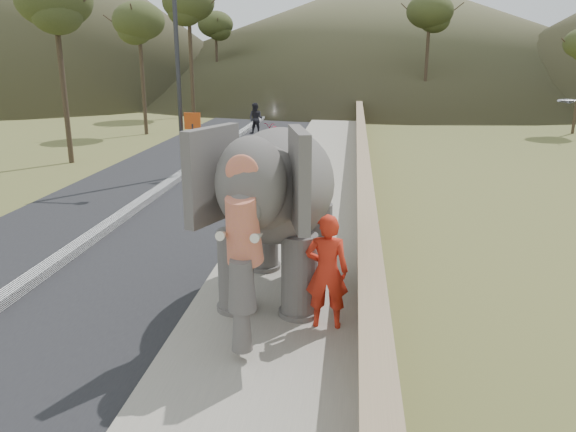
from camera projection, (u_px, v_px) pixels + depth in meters
The scene contains 12 objects.
ground at pixel (252, 386), 7.83m from camera, with size 160.00×160.00×0.00m, color olive.
road at pixel (153, 198), 17.91m from camera, with size 7.00×120.00×0.03m, color black.
median at pixel (153, 195), 17.89m from camera, with size 0.35×120.00×0.22m, color black.
walkway at pixel (309, 201), 17.34m from camera, with size 3.00×120.00×0.15m, color #9E9687.
parapet at pixel (363, 187), 17.03m from camera, with size 0.30×120.00×1.10m, color tan.
lamppost at pixel (185, 41), 19.71m from camera, with size 1.76×0.36×8.00m.
signboard at pixel (193, 134), 20.39m from camera, with size 0.60×0.08×2.40m.
distant_car at pixel (571, 108), 39.71m from camera, with size 1.70×4.23×1.44m, color silver.
hill_far at pixel (386, 32), 72.07m from camera, with size 80.00×80.00×14.00m, color brown.
elephant_and_man at pixel (280, 209), 10.21m from camera, with size 2.58×4.59×3.21m.
motorcyclist at pixel (265, 125), 29.97m from camera, with size 1.92×1.82×1.91m.
trees at pixel (363, 60), 35.19m from camera, with size 48.88×42.27×9.39m.
Camera 1 is at (1.30, -6.74, 4.47)m, focal length 35.00 mm.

